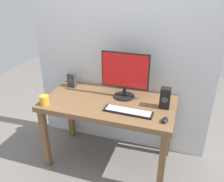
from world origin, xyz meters
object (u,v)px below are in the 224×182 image
at_px(monitor, 125,74).
at_px(mouse, 165,120).
at_px(desk, 109,109).
at_px(coffee_mug, 44,100).
at_px(keyboard_primary, 128,111).
at_px(speaker_right, 165,98).
at_px(speaker_left, 72,80).

xyz_separation_m(monitor, mouse, (0.45, -0.35, -0.23)).
relative_size(desk, coffee_mug, 13.96).
xyz_separation_m(keyboard_primary, mouse, (0.33, -0.05, 0.01)).
bearing_deg(monitor, mouse, -37.54).
height_order(speaker_right, speaker_left, speaker_right).
distance_m(keyboard_primary, mouse, 0.34).
distance_m(desk, keyboard_primary, 0.30).
xyz_separation_m(desk, keyboard_primary, (0.24, -0.14, 0.10)).
bearing_deg(speaker_left, coffee_mug, -98.07).
bearing_deg(speaker_right, coffee_mug, -164.79).
relative_size(keyboard_primary, coffee_mug, 4.83).
xyz_separation_m(desk, speaker_left, (-0.50, 0.21, 0.17)).
distance_m(keyboard_primary, coffee_mug, 0.81).
xyz_separation_m(mouse, speaker_left, (-1.07, 0.41, 0.06)).
bearing_deg(speaker_left, monitor, -5.49).
bearing_deg(coffee_mug, keyboard_primary, 7.65).
bearing_deg(speaker_left, desk, -22.93).
xyz_separation_m(mouse, coffee_mug, (-1.14, -0.05, 0.03)).
relative_size(monitor, keyboard_primary, 1.07).
distance_m(desk, coffee_mug, 0.63).
bearing_deg(keyboard_primary, monitor, 111.89).
distance_m(mouse, speaker_right, 0.26).
relative_size(monitor, speaker_left, 2.98).
xyz_separation_m(monitor, keyboard_primary, (0.12, -0.29, -0.24)).
distance_m(desk, speaker_left, 0.57).
relative_size(monitor, coffee_mug, 5.15).
bearing_deg(monitor, coffee_mug, -149.56).
bearing_deg(mouse, coffee_mug, -167.44).
xyz_separation_m(desk, speaker_right, (0.54, 0.05, 0.19)).
relative_size(mouse, speaker_left, 0.54).
bearing_deg(coffee_mug, speaker_right, 15.21).
xyz_separation_m(desk, monitor, (0.12, 0.15, 0.34)).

